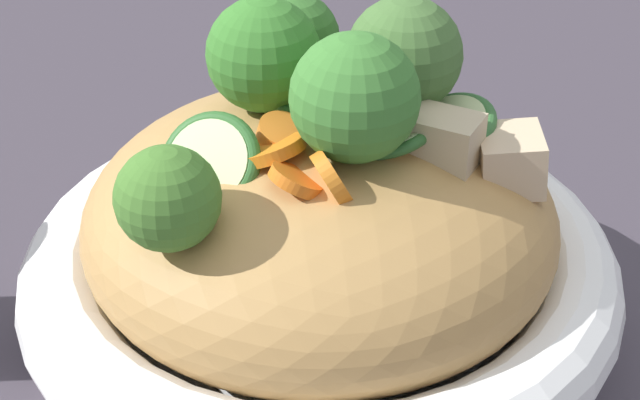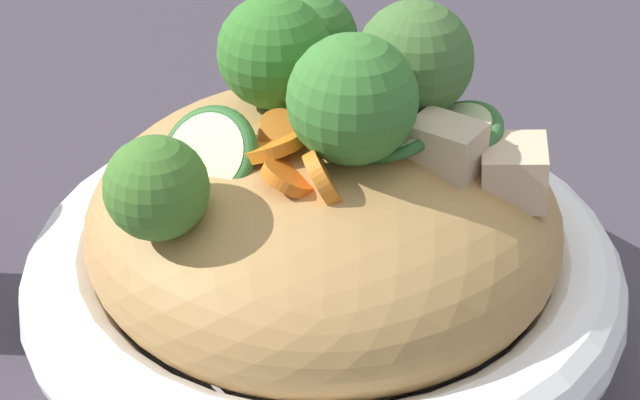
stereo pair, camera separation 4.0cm
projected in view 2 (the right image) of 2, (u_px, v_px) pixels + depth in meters
ground_plane at (320, 334)px, 0.45m from camera, size 3.00×3.00×0.00m
serving_bowl at (320, 283)px, 0.43m from camera, size 0.26×0.26×0.06m
noodle_heap at (320, 217)px, 0.41m from camera, size 0.20×0.20×0.09m
broccoli_florets at (318, 80)px, 0.38m from camera, size 0.16×0.15×0.07m
carrot_coins at (337, 136)px, 0.38m from camera, size 0.09×0.09×0.02m
zucchini_slices at (328, 131)px, 0.39m from camera, size 0.09×0.15×0.03m
chicken_chunks at (424, 128)px, 0.40m from camera, size 0.13×0.10×0.03m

